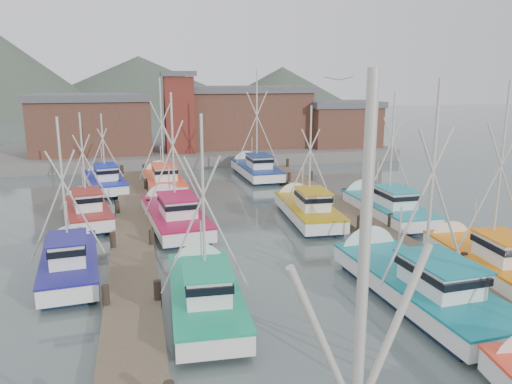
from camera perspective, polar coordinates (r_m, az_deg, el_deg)
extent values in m
plane|color=#4D5D5B|center=(23.79, 3.46, -9.59)|extent=(260.00, 260.00, 0.00)
cube|color=#4E4030|center=(26.55, -13.88, -7.05)|extent=(2.20, 46.00, 0.40)
cylinder|color=black|center=(20.94, -16.74, -12.07)|extent=(0.30, 0.30, 1.50)
cylinder|color=black|center=(27.45, -16.00, -5.96)|extent=(0.30, 0.30, 1.50)
cylinder|color=black|center=(34.15, -15.55, -2.21)|extent=(0.30, 0.30, 1.50)
cylinder|color=black|center=(40.96, -15.26, 0.30)|extent=(0.30, 0.30, 1.50)
cylinder|color=black|center=(47.82, -15.04, 2.09)|extent=(0.30, 0.30, 1.50)
cylinder|color=black|center=(20.89, -11.15, -11.81)|extent=(0.30, 0.30, 1.50)
cylinder|color=black|center=(27.41, -11.81, -5.75)|extent=(0.30, 0.30, 1.50)
cylinder|color=black|center=(34.12, -12.20, -2.04)|extent=(0.30, 0.30, 1.50)
cylinder|color=black|center=(40.93, -12.46, 0.44)|extent=(0.30, 0.30, 1.50)
cylinder|color=black|center=(47.79, -12.65, 2.22)|extent=(0.30, 0.30, 1.50)
cube|color=#4E4030|center=(29.77, 14.24, -4.87)|extent=(2.20, 46.00, 0.40)
cylinder|color=black|center=(24.33, 18.72, -8.63)|extent=(0.30, 0.30, 1.50)
cylinder|color=black|center=(30.11, 11.70, -4.03)|extent=(0.30, 0.30, 1.50)
cylinder|color=black|center=(36.33, 7.06, -0.92)|extent=(0.30, 0.30, 1.50)
cylinder|color=black|center=(42.79, 3.81, 1.27)|extent=(0.30, 0.30, 1.50)
cylinder|color=black|center=(49.39, 1.41, 2.87)|extent=(0.30, 0.30, 1.50)
cylinder|color=black|center=(25.41, 22.58, -8.02)|extent=(0.30, 0.30, 1.50)
cylinder|color=black|center=(30.99, 15.06, -3.72)|extent=(0.30, 0.30, 1.50)
cylinder|color=black|center=(37.06, 9.96, -0.74)|extent=(0.30, 0.30, 1.50)
cylinder|color=black|center=(43.41, 6.33, 1.38)|extent=(0.30, 0.30, 1.50)
cylinder|color=black|center=(49.94, 3.63, 2.96)|extent=(0.30, 0.30, 1.50)
cube|color=slate|center=(58.98, -7.01, 4.58)|extent=(44.00, 16.00, 1.20)
cube|color=brown|center=(56.42, -18.12, 7.09)|extent=(12.00, 8.00, 5.50)
cube|color=#57575C|center=(56.22, -18.34, 10.23)|extent=(12.72, 8.48, 0.70)
cube|color=brown|center=(59.52, -1.31, 8.34)|extent=(14.00, 9.00, 6.20)
cube|color=#57575C|center=(59.34, -1.32, 11.66)|extent=(14.84, 9.54, 0.70)
cube|color=brown|center=(60.07, 9.72, 7.39)|extent=(8.00, 6.00, 4.50)
cube|color=#57575C|center=(59.88, 9.81, 9.86)|extent=(8.48, 6.36, 0.70)
cube|color=maroon|center=(54.33, -8.78, 8.70)|extent=(3.00, 3.00, 8.00)
cube|color=#57575C|center=(54.18, -8.94, 13.18)|extent=(3.60, 3.60, 0.50)
cone|color=#475345|center=(151.28, -13.02, 9.21)|extent=(140.00, 140.00, 30.00)
cone|color=#475345|center=(147.25, 2.99, 9.42)|extent=(90.00, 90.00, 24.00)
cube|color=#0E1B31|center=(20.43, -5.79, -13.46)|extent=(2.58, 7.05, 0.70)
cube|color=white|center=(20.15, -5.83, -11.80)|extent=(2.93, 8.01, 0.80)
cube|color=#149E6D|center=(19.99, -5.86, -10.81)|extent=(3.01, 8.09, 0.10)
cone|color=white|center=(23.84, -6.68, -8.19)|extent=(2.52, 1.21, 2.47)
cube|color=white|center=(18.90, -5.63, -10.38)|extent=(1.70, 2.44, 1.10)
cube|color=black|center=(18.81, -5.65, -9.73)|extent=(1.81, 2.68, 0.28)
cube|color=#149E6D|center=(18.67, -5.67, -8.71)|extent=(1.92, 2.84, 0.07)
cylinder|color=beige|center=(18.73, -6.05, -1.45)|extent=(0.12, 0.12, 6.75)
cylinder|color=beige|center=(18.91, -7.52, -3.85)|extent=(2.41, 0.19, 5.28)
cylinder|color=beige|center=(18.99, -4.47, -3.70)|extent=(2.41, 0.19, 5.28)
cylinder|color=beige|center=(20.87, -6.28, -6.18)|extent=(0.07, 0.07, 2.20)
cube|color=#0E1B31|center=(22.26, 18.17, -11.76)|extent=(3.28, 8.70, 0.70)
cube|color=white|center=(22.00, 18.29, -10.22)|extent=(3.72, 9.89, 0.80)
cube|color=#0F7F8A|center=(21.86, 18.36, -9.30)|extent=(3.82, 9.99, 0.10)
cone|color=white|center=(25.87, 12.12, -6.67)|extent=(3.10, 1.27, 3.04)
cube|color=white|center=(20.79, 20.32, -8.94)|extent=(2.13, 3.02, 1.10)
cube|color=black|center=(20.71, 20.37, -8.35)|extent=(2.27, 3.32, 0.28)
cube|color=#0F7F8A|center=(20.58, 20.45, -7.41)|extent=(2.41, 3.52, 0.07)
cylinder|color=beige|center=(20.57, 19.47, 0.96)|extent=(0.14, 0.14, 8.00)
cylinder|color=beige|center=(20.42, 17.86, -1.72)|extent=(2.86, 0.27, 6.26)
cylinder|color=beige|center=(21.14, 20.64, -1.44)|extent=(2.86, 0.27, 6.26)
cylinder|color=beige|center=(22.80, 16.08, -4.95)|extent=(0.08, 0.08, 2.71)
cube|color=#0E1B31|center=(25.04, -20.38, -9.11)|extent=(2.66, 6.58, 0.70)
cube|color=white|center=(24.82, -20.50, -7.72)|extent=(3.03, 7.48, 0.80)
cube|color=navy|center=(24.69, -20.57, -6.89)|extent=(3.11, 7.56, 0.10)
cone|color=white|center=(28.32, -20.30, -5.48)|extent=(2.37, 1.30, 2.28)
cube|color=white|center=(23.68, -20.73, -6.29)|extent=(1.66, 2.31, 1.10)
cube|color=black|center=(23.61, -20.78, -5.76)|extent=(1.78, 2.54, 0.28)
cube|color=navy|center=(23.50, -20.85, -4.93)|extent=(1.89, 2.69, 0.07)
cylinder|color=beige|center=(23.70, -21.19, 0.31)|extent=(0.12, 0.12, 6.37)
cylinder|color=beige|center=(23.89, -22.24, -1.53)|extent=(2.28, 0.29, 4.98)
cylinder|color=beige|center=(23.84, -19.84, -1.35)|extent=(2.28, 0.29, 4.98)
cylinder|color=beige|center=(25.58, -20.71, -3.35)|extent=(0.07, 0.07, 2.19)
cube|color=#0E1B31|center=(26.15, 24.86, -8.58)|extent=(2.61, 6.80, 0.70)
cube|color=white|center=(25.93, 24.99, -7.24)|extent=(2.96, 7.73, 0.80)
cube|color=orange|center=(25.81, 25.07, -6.45)|extent=(3.04, 7.81, 0.10)
cone|color=white|center=(28.97, 20.73, -5.10)|extent=(2.46, 1.25, 2.40)
cube|color=white|center=(24.94, 26.38, -5.86)|extent=(1.69, 2.37, 1.10)
cube|color=black|center=(24.87, 26.43, -5.35)|extent=(1.80, 2.60, 0.28)
cube|color=orange|center=(24.77, 26.52, -4.56)|extent=(1.91, 2.76, 0.07)
cylinder|color=beige|center=(24.74, 26.15, 2.21)|extent=(0.12, 0.12, 7.93)
cylinder|color=beige|center=(24.61, 24.98, 0.06)|extent=(2.82, 0.26, 6.19)
cylinder|color=beige|center=(25.20, 26.88, 0.14)|extent=(2.82, 0.26, 6.19)
cylinder|color=beige|center=(26.53, 23.66, -3.04)|extent=(0.07, 0.07, 2.22)
cube|color=#0E1B31|center=(31.51, -9.21, -3.92)|extent=(3.44, 8.27, 0.70)
cube|color=white|center=(31.33, -9.25, -2.78)|extent=(3.91, 9.39, 0.80)
cube|color=#AF0C3D|center=(31.23, -9.28, -2.11)|extent=(4.01, 9.49, 0.10)
cone|color=white|center=(35.73, -10.57, -1.12)|extent=(2.95, 1.39, 2.85)
cube|color=white|center=(30.04, -8.94, -1.58)|extent=(2.12, 2.92, 1.10)
cube|color=black|center=(29.98, -8.96, -1.15)|extent=(2.27, 3.20, 0.28)
cube|color=#AF0C3D|center=(29.90, -8.98, -0.49)|extent=(2.40, 3.40, 0.07)
cylinder|color=beige|center=(30.32, -9.46, 4.38)|extent=(0.14, 0.14, 7.16)
cylinder|color=beige|center=(30.36, -10.49, 2.75)|extent=(2.56, 0.36, 5.60)
cylinder|color=beige|center=(30.56, -8.33, 2.89)|extent=(2.56, 0.36, 5.60)
cylinder|color=beige|center=(32.52, -9.88, 0.68)|extent=(0.08, 0.08, 2.55)
cube|color=#0E1B31|center=(32.67, 5.95, -3.21)|extent=(2.74, 7.28, 0.70)
cube|color=white|center=(32.49, 5.97, -2.11)|extent=(3.11, 8.27, 0.80)
cube|color=#BB8D0A|center=(32.40, 5.99, -1.46)|extent=(3.19, 8.36, 0.10)
cone|color=white|center=(36.33, 4.20, -0.70)|extent=(2.60, 1.24, 2.54)
cube|color=white|center=(31.35, 6.51, -0.89)|extent=(1.78, 2.53, 1.10)
cube|color=black|center=(31.30, 6.52, -0.48)|extent=(1.90, 2.78, 0.28)
cube|color=#BB8D0A|center=(31.22, 6.53, 0.16)|extent=(2.01, 2.95, 0.07)
cylinder|color=beige|center=(31.60, 6.21, 4.07)|extent=(0.12, 0.12, 6.33)
cylinder|color=beige|center=(31.58, 5.27, 2.72)|extent=(2.27, 0.21, 4.95)
cylinder|color=beige|center=(31.87, 7.07, 2.77)|extent=(2.27, 0.21, 4.95)
cylinder|color=beige|center=(33.49, 5.35, 1.18)|extent=(0.07, 0.07, 2.27)
cube|color=#0E1B31|center=(34.04, -18.69, -3.18)|extent=(3.32, 6.92, 0.70)
cube|color=white|center=(33.87, -18.77, -2.12)|extent=(3.77, 7.87, 0.80)
cube|color=maroon|center=(33.78, -18.82, -1.50)|extent=(3.86, 7.96, 0.10)
cone|color=white|center=(37.56, -19.30, -0.95)|extent=(2.52, 1.51, 2.36)
cube|color=white|center=(32.76, -18.74, -0.90)|extent=(1.90, 2.50, 1.10)
cube|color=black|center=(32.71, -18.77, -0.51)|extent=(2.04, 2.74, 0.28)
cube|color=maroon|center=(32.64, -18.81, 0.11)|extent=(2.17, 2.91, 0.07)
cylinder|color=beige|center=(33.04, -19.17, 3.45)|extent=(0.13, 0.13, 5.91)
cylinder|color=beige|center=(33.12, -19.97, 2.18)|extent=(2.10, 0.47, 4.63)
cylinder|color=beige|center=(33.20, -18.19, 2.34)|extent=(2.10, 0.47, 4.63)
cylinder|color=beige|center=(34.83, -19.17, 0.96)|extent=(0.08, 0.08, 2.26)
cube|color=#0E1B31|center=(34.19, 14.66, -2.84)|extent=(2.56, 7.54, 0.70)
cube|color=white|center=(34.02, 14.72, -1.78)|extent=(2.90, 8.56, 0.80)
cube|color=teal|center=(33.93, 14.76, -1.16)|extent=(2.99, 8.65, 0.10)
cone|color=white|center=(37.73, 11.63, -0.42)|extent=(2.71, 1.13, 2.70)
cube|color=white|center=(32.93, 15.66, -0.62)|extent=(1.77, 2.58, 1.10)
cube|color=black|center=(32.88, 15.69, -0.23)|extent=(1.89, 2.84, 0.28)
cube|color=teal|center=(32.80, 15.73, 0.38)|extent=(2.00, 3.01, 0.07)
cylinder|color=beige|center=(33.11, 15.26, 4.85)|extent=(0.13, 0.13, 7.20)
cylinder|color=beige|center=(32.96, 14.30, 3.38)|extent=(2.57, 0.12, 5.63)
cylinder|color=beige|center=(33.51, 16.03, 3.43)|extent=(2.57, 0.12, 5.63)
cylinder|color=beige|center=(34.98, 13.68, 1.37)|extent=(0.07, 0.07, 2.50)
cube|color=#0E1B31|center=(42.12, -10.47, 0.33)|extent=(2.85, 7.60, 0.70)
cube|color=white|center=(41.99, -10.51, 1.20)|extent=(3.23, 8.63, 0.80)
cube|color=#FB4F27|center=(41.91, -10.53, 1.70)|extent=(3.32, 8.72, 0.10)
cone|color=white|center=(46.16, -11.08, 2.04)|extent=(2.71, 1.25, 2.65)
cube|color=white|center=(40.81, -10.40, 2.22)|extent=(1.85, 2.64, 1.10)
cube|color=black|center=(40.77, -10.41, 2.54)|extent=(1.98, 2.90, 0.28)
cube|color=#FB4F27|center=(40.71, -10.43, 3.04)|extent=(2.10, 3.08, 0.07)
cylinder|color=beige|center=(41.16, -10.73, 7.16)|extent=(0.12, 0.12, 8.01)
cylinder|color=beige|center=(41.21, -11.43, 5.82)|extent=(2.85, 0.25, 6.26)
cylinder|color=beige|center=(41.32, -9.93, 5.90)|extent=(2.85, 0.25, 6.26)
cylinder|color=beige|center=(43.20, -10.82, 3.67)|extent=(0.07, 0.07, 2.37)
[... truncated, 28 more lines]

